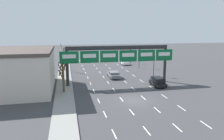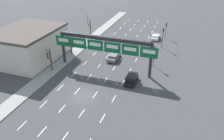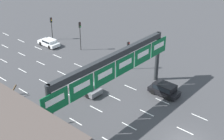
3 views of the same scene
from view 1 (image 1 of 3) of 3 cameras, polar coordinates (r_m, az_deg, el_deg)
The scene contains 14 objects.
ground_plane at distance 31.04m, azimuth 5.93°, elevation -7.97°, with size 220.00×220.00×0.00m, color #3D3D3F.
sidewalk_left at distance 29.62m, azimuth -12.36°, elevation -8.95°, with size 2.80×110.00×0.15m.
lane_dashes at distance 43.58m, azimuth 0.48°, elevation -2.41°, with size 10.02×67.00×0.01m.
sign_gantry at distance 38.99m, azimuth 1.70°, elevation 4.12°, with size 20.54×0.70×6.96m.
building_near at distance 38.46m, azimuth -23.60°, elevation 0.00°, with size 11.41×14.56×6.70m.
suv_black at distance 39.02m, azimuth 11.86°, elevation -2.91°, with size 1.84×3.91×1.57m.
car_white at distance 61.13m, azimuth 3.31°, elevation 2.01°, with size 1.86×4.04×1.21m.
car_grey at distance 44.67m, azimuth 0.44°, elevation -1.15°, with size 1.98×4.54×1.33m.
traffic_light_near_gantry at distance 46.74m, azimuth 10.92°, elevation 2.15°, with size 0.30×0.35×4.32m.
traffic_light_mid_block at distance 63.28m, azimuth 4.92°, elevation 4.39°, with size 0.30×0.35×4.11m.
traffic_light_far_end at distance 56.34m, azimuth 7.15°, elevation 4.09°, with size 0.30×0.35×4.88m.
tree_bare_closest at distance 52.76m, azimuth -12.44°, elevation 3.11°, with size 1.49×1.17×6.34m.
tree_bare_second at distance 34.63m, azimuth -12.74°, elevation -1.89°, with size 1.02×1.51×4.48m.
tree_bare_third at distance 43.03m, azimuth -12.71°, elevation 0.42°, with size 1.73×1.79×4.92m.
Camera 1 is at (-9.19, -27.93, 9.94)m, focal length 35.00 mm.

